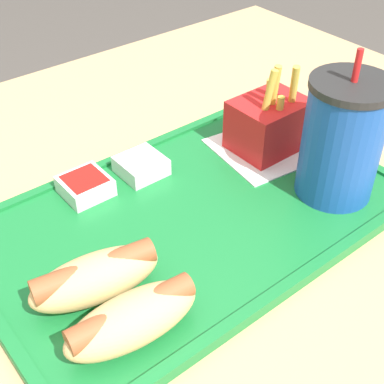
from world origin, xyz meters
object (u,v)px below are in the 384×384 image
object	(u,v)px
fries_carton	(269,124)
soda_cup	(342,139)
sauce_cup_mayo	(139,166)
hot_dog_far	(132,318)
hot_dog_near	(95,277)
sauce_cup_ketchup	(85,185)

from	to	relation	value
fries_carton	soda_cup	bearing A→B (deg)	87.56
sauce_cup_mayo	hot_dog_far	bearing A→B (deg)	54.30
hot_dog_far	hot_dog_near	world-z (taller)	same
hot_dog_far	sauce_cup_ketchup	bearing A→B (deg)	-108.91
fries_carton	hot_dog_near	bearing A→B (deg)	14.48
fries_carton	sauce_cup_ketchup	distance (m)	0.24
sauce_cup_mayo	sauce_cup_ketchup	size ratio (longest dim) A/B	1.00
sauce_cup_mayo	sauce_cup_ketchup	world-z (taller)	same
soda_cup	sauce_cup_mayo	xyz separation A→B (m)	(0.16, -0.17, -0.06)
hot_dog_far	sauce_cup_mayo	distance (m)	0.24
soda_cup	hot_dog_near	bearing A→B (deg)	-6.65
soda_cup	hot_dog_far	world-z (taller)	soda_cup
soda_cup	hot_dog_near	size ratio (longest dim) A/B	1.33
fries_carton	sauce_cup_mayo	bearing A→B (deg)	-19.18
soda_cup	sauce_cup_mayo	world-z (taller)	soda_cup
hot_dog_near	sauce_cup_mayo	bearing A→B (deg)	-136.20
soda_cup	sauce_cup_ketchup	xyz separation A→B (m)	(0.23, -0.18, -0.06)
sauce_cup_mayo	sauce_cup_ketchup	bearing A→B (deg)	-5.79
hot_dog_far	hot_dog_near	size ratio (longest dim) A/B	0.98
hot_dog_far	fries_carton	bearing A→B (deg)	-155.35
hot_dog_far	hot_dog_near	distance (m)	0.06
hot_dog_near	fries_carton	size ratio (longest dim) A/B	1.11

